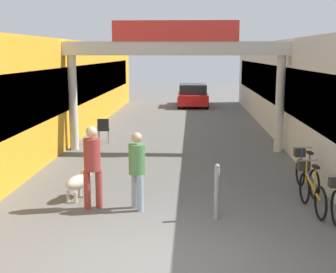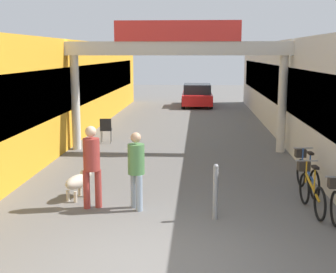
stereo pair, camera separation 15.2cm
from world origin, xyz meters
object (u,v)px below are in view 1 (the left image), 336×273
object	(u,v)px
bicycle_blue_third	(306,173)
bollard_post_metal	(217,191)
pedestrian_companion	(137,166)
cafe_chair_black_nearer	(103,128)
dog_on_leash	(79,181)
parked_car_red	(193,95)
pedestrian_with_dog	(92,162)
bicycle_orange_second	(311,189)

from	to	relation	value
bicycle_blue_third	bollard_post_metal	world-z (taller)	bollard_post_metal
pedestrian_companion	bicycle_blue_third	bearing A→B (deg)	21.75
cafe_chair_black_nearer	dog_on_leash	bearing A→B (deg)	-84.11
parked_car_red	pedestrian_with_dog	bearing A→B (deg)	-96.28
dog_on_leash	parked_car_red	bearing A→B (deg)	82.13
bicycle_blue_third	cafe_chair_black_nearer	world-z (taller)	bicycle_blue_third
pedestrian_with_dog	dog_on_leash	distance (m)	0.98
bicycle_orange_second	bollard_post_metal	size ratio (longest dim) A/B	1.54
pedestrian_companion	bollard_post_metal	size ratio (longest dim) A/B	1.46
bicycle_blue_third	cafe_chair_black_nearer	distance (m)	7.97
cafe_chair_black_nearer	pedestrian_companion	bearing A→B (deg)	-73.94
dog_on_leash	parked_car_red	size ratio (longest dim) A/B	0.22
pedestrian_companion	parked_car_red	distance (m)	18.94
parked_car_red	bicycle_blue_third	bearing A→B (deg)	-81.54
cafe_chair_black_nearer	pedestrian_with_dog	bearing A→B (deg)	-81.07
pedestrian_with_dog	bollard_post_metal	xyz separation A→B (m)	(2.51, -0.51, -0.43)
bicycle_blue_third	pedestrian_companion	bearing A→B (deg)	-158.25
dog_on_leash	bicycle_orange_second	size ratio (longest dim) A/B	0.52
bollard_post_metal	parked_car_red	world-z (taller)	parked_car_red
pedestrian_with_dog	bicycle_blue_third	size ratio (longest dim) A/B	1.02
pedestrian_companion	dog_on_leash	size ratio (longest dim) A/B	1.81
pedestrian_with_dog	bicycle_orange_second	distance (m)	4.49
pedestrian_companion	parked_car_red	world-z (taller)	pedestrian_companion
pedestrian_with_dog	pedestrian_companion	distance (m)	0.92
bicycle_orange_second	parked_car_red	bearing A→B (deg)	97.23
pedestrian_with_dog	cafe_chair_black_nearer	xyz separation A→B (m)	(-1.10, 6.98, -0.45)
pedestrian_companion	parked_car_red	bearing A→B (deg)	86.49
dog_on_leash	cafe_chair_black_nearer	bearing A→B (deg)	95.89
dog_on_leash	bicycle_blue_third	xyz separation A→B (m)	(5.11, 0.84, 0.04)
bicycle_blue_third	cafe_chair_black_nearer	size ratio (longest dim) A/B	1.90
bollard_post_metal	pedestrian_with_dog	bearing A→B (deg)	168.50
dog_on_leash	cafe_chair_black_nearer	xyz separation A→B (m)	(-0.65, 6.35, 0.15)
bicycle_blue_third	parked_car_red	size ratio (longest dim) A/B	0.42
bicycle_blue_third	bollard_post_metal	size ratio (longest dim) A/B	1.54
bollard_post_metal	parked_car_red	distance (m)	19.40
pedestrian_with_dog	bollard_post_metal	world-z (taller)	pedestrian_with_dog
bicycle_orange_second	bollard_post_metal	bearing A→B (deg)	-161.23
pedestrian_with_dog	bicycle_blue_third	bearing A→B (deg)	17.53
bollard_post_metal	bicycle_blue_third	bearing A→B (deg)	42.59
bicycle_orange_second	bicycle_blue_third	distance (m)	1.34
bollard_post_metal	cafe_chair_black_nearer	world-z (taller)	bollard_post_metal
pedestrian_with_dog	parked_car_red	world-z (taller)	pedestrian_with_dog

